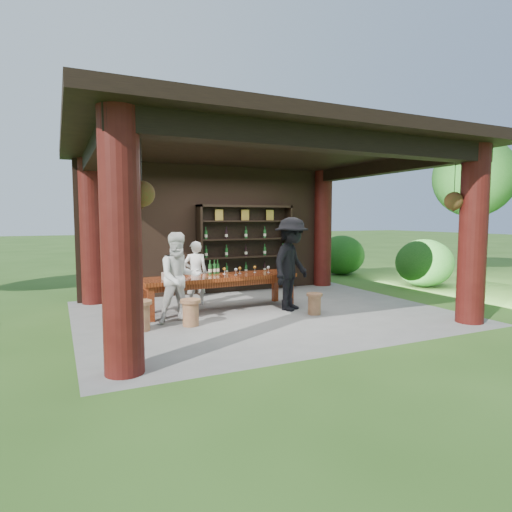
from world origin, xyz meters
name	(u,v)px	position (x,y,z in m)	size (l,w,h in m)	color
ground	(264,312)	(0.00, 0.00, 0.00)	(90.00, 90.00, 0.00)	#2D5119
pavilion	(255,210)	(-0.01, 0.43, 2.13)	(7.50, 6.00, 3.60)	slate
wine_shelf	(246,249)	(0.66, 2.45, 1.15)	(2.62, 0.40, 2.30)	black
tasting_table	(220,281)	(-0.77, 0.59, 0.63)	(3.38, 1.01, 0.75)	#501C0B
stool_near_left	(191,312)	(-1.71, -0.43, 0.26)	(0.37, 0.37, 0.49)	brown
stool_near_right	(314,303)	(0.85, -0.60, 0.23)	(0.33, 0.33, 0.43)	brown
stool_far_left	(141,315)	(-2.60, -0.39, 0.28)	(0.40, 0.40, 0.53)	brown
host	(196,273)	(-1.05, 1.37, 0.72)	(0.53, 0.35, 1.45)	white
guest_woman	(179,278)	(-1.82, -0.10, 0.85)	(0.83, 0.64, 1.70)	silver
guest_man	(292,264)	(0.64, -0.02, 0.99)	(1.28, 0.74, 1.98)	black
table_bottles	(214,267)	(-0.79, 0.87, 0.90)	(0.27, 0.12, 0.31)	#194C1E
table_glasses	(245,270)	(-0.16, 0.64, 0.82)	(1.05, 0.30, 0.15)	silver
napkin_basket	(169,276)	(-1.88, 0.44, 0.82)	(0.26, 0.18, 0.14)	#BF6672
shrubs	(303,281)	(1.11, 0.29, 0.56)	(14.62, 9.12, 1.36)	#194C14
trees	(358,167)	(3.73, 1.75, 3.37)	(20.03, 9.40, 4.80)	#3F2819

